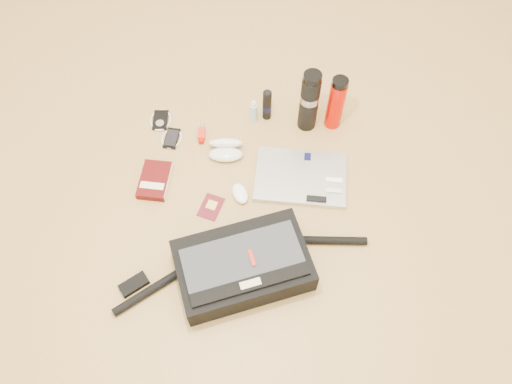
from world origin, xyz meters
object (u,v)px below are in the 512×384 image
book (155,180)px  thermos_red (336,103)px  messenger_bag (242,266)px  thermos_black (309,101)px  laptop (301,177)px

book → thermos_red: size_ratio=0.72×
messenger_bag → thermos_black: (0.30, 0.66, 0.09)m
messenger_bag → book: (-0.33, 0.40, -0.04)m
thermos_red → thermos_black: bearing=179.8°
laptop → thermos_black: thermos_black is taller
thermos_black → thermos_red: bearing=-0.2°
laptop → thermos_red: thermos_red is taller
laptop → book: (-0.59, 0.02, 0.00)m
messenger_bag → book: size_ratio=4.89×
book → thermos_red: 0.80m
book → thermos_red: (0.75, 0.26, 0.12)m
thermos_red → book: bearing=-160.8°
laptop → thermos_red: bearing=68.5°
messenger_bag → thermos_black: size_ratio=3.08×
messenger_bag → laptop: 0.46m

